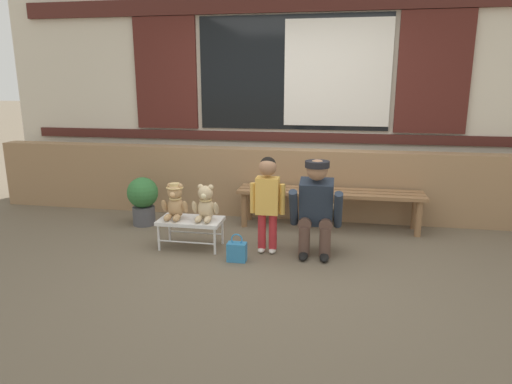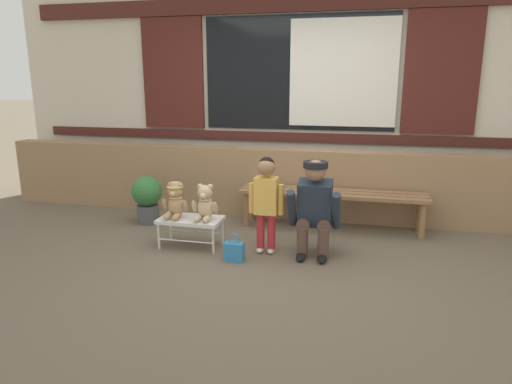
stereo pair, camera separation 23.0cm
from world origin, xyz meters
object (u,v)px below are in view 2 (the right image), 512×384
at_px(wooden_bench_long, 332,197).
at_px(handbag_on_ground, 234,251).
at_px(child_standing, 266,194).
at_px(teddy_bear_plain, 205,204).
at_px(adult_crouching, 316,208).
at_px(small_display_bench, 191,221).
at_px(teddy_bear_with_hat, 175,201).
at_px(potted_plant, 147,197).

height_order(wooden_bench_long, handbag_on_ground, wooden_bench_long).
xyz_separation_m(wooden_bench_long, child_standing, (-0.58, -0.90, 0.22)).
relative_size(teddy_bear_plain, handbag_on_ground, 1.34).
distance_m(child_standing, adult_crouching, 0.49).
xyz_separation_m(small_display_bench, handbag_on_ground, (0.54, -0.28, -0.17)).
bearing_deg(handbag_on_ground, small_display_bench, 152.75).
distance_m(wooden_bench_long, teddy_bear_plain, 1.51).
distance_m(wooden_bench_long, teddy_bear_with_hat, 1.77).
bearing_deg(wooden_bench_long, handbag_on_ground, -124.80).
bearing_deg(teddy_bear_plain, child_standing, 0.53).
height_order(wooden_bench_long, potted_plant, potted_plant).
relative_size(small_display_bench, handbag_on_ground, 2.35).
relative_size(teddy_bear_with_hat, teddy_bear_plain, 1.00).
bearing_deg(child_standing, small_display_bench, -179.47).
relative_size(adult_crouching, potted_plant, 1.67).
bearing_deg(teddy_bear_with_hat, small_display_bench, -0.77).
bearing_deg(teddy_bear_with_hat, wooden_bench_long, 30.62).
height_order(small_display_bench, handbag_on_ground, small_display_bench).
height_order(small_display_bench, adult_crouching, adult_crouching).
bearing_deg(adult_crouching, handbag_on_ground, -155.75).
height_order(teddy_bear_plain, child_standing, child_standing).
bearing_deg(adult_crouching, teddy_bear_with_hat, -178.19).
xyz_separation_m(wooden_bench_long, handbag_on_ground, (-0.82, -1.18, -0.28)).
bearing_deg(child_standing, handbag_on_ground, -130.59).
height_order(child_standing, potted_plant, child_standing).
xyz_separation_m(teddy_bear_with_hat, teddy_bear_plain, (0.32, -0.00, -0.01)).
relative_size(child_standing, potted_plant, 1.68).
relative_size(teddy_bear_with_hat, adult_crouching, 0.38).
bearing_deg(child_standing, teddy_bear_plain, -179.47).
bearing_deg(handbag_on_ground, wooden_bench_long, 55.20).
xyz_separation_m(teddy_bear_plain, adult_crouching, (1.10, 0.05, 0.02)).
xyz_separation_m(child_standing, handbag_on_ground, (-0.25, -0.29, -0.50)).
bearing_deg(teddy_bear_plain, adult_crouching, 2.37).
height_order(teddy_bear_with_hat, teddy_bear_plain, same).
bearing_deg(potted_plant, wooden_bench_long, 7.39).
bearing_deg(adult_crouching, wooden_bench_long, 83.44).
bearing_deg(adult_crouching, teddy_bear_plain, -177.63).
relative_size(small_display_bench, teddy_bear_plain, 1.76).
xyz_separation_m(child_standing, adult_crouching, (0.48, 0.04, -0.11)).
relative_size(small_display_bench, potted_plant, 1.12).
height_order(teddy_bear_plain, handbag_on_ground, teddy_bear_plain).
bearing_deg(small_display_bench, child_standing, 0.53).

